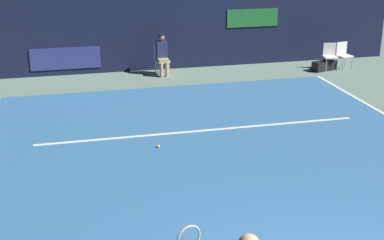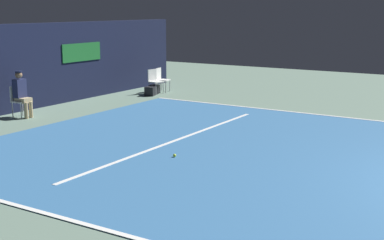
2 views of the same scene
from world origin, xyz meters
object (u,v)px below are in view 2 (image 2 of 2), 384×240
object	(u,v)px
line_judge_on_chair	(21,94)
tennis_ball	(175,155)
courtside_chair_near	(155,80)
courtside_chair_far	(162,78)
equipment_bag	(152,90)

from	to	relation	value
line_judge_on_chair	tennis_ball	bearing A→B (deg)	-101.74
courtside_chair_near	courtside_chair_far	world-z (taller)	same
courtside_chair_far	courtside_chair_near	bearing A→B (deg)	-173.07
courtside_chair_near	line_judge_on_chair	bearing A→B (deg)	173.30
courtside_chair_far	tennis_ball	distance (m)	9.14
line_judge_on_chair	equipment_bag	size ratio (longest dim) A/B	1.57
tennis_ball	line_judge_on_chair	bearing A→B (deg)	78.26
tennis_ball	equipment_bag	xyz separation A→B (m)	(6.59, 5.35, 0.11)
courtside_chair_near	courtside_chair_far	size ratio (longest dim) A/B	1.00
equipment_bag	line_judge_on_chair	bearing A→B (deg)	155.75
line_judge_on_chair	courtside_chair_far	distance (m)	6.09
line_judge_on_chair	courtside_chair_far	size ratio (longest dim) A/B	1.50
courtside_chair_near	courtside_chair_far	distance (m)	0.53
courtside_chair_near	tennis_ball	world-z (taller)	courtside_chair_near
line_judge_on_chair	courtside_chair_near	distance (m)	5.58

